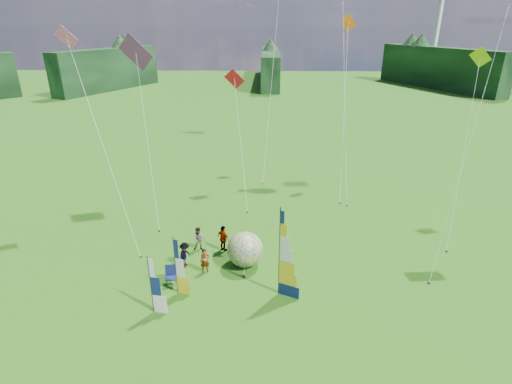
{
  "coord_description": "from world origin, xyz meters",
  "views": [
    {
      "loc": [
        -0.4,
        -15.72,
        13.98
      ],
      "look_at": [
        -1.0,
        4.0,
        5.5
      ],
      "focal_mm": 28.0,
      "sensor_mm": 36.0,
      "label": 1
    }
  ],
  "objects_px": {
    "spectator_b": "(199,239)",
    "kite_whale": "(345,51)",
    "spectator_c": "(185,255)",
    "feather_banner_main": "(279,254)",
    "bol_inflatable": "(245,249)",
    "side_banner_left": "(176,267)",
    "spectator_d": "(223,239)",
    "side_banner_far": "(151,286)",
    "spectator_a": "(205,261)",
    "camp_chair": "(171,276)"
  },
  "relations": [
    {
      "from": "spectator_b",
      "to": "kite_whale",
      "type": "xyz_separation_m",
      "value": [
        10.84,
        13.09,
        10.79
      ]
    },
    {
      "from": "spectator_c",
      "to": "kite_whale",
      "type": "bearing_deg",
      "value": -20.86
    },
    {
      "from": "feather_banner_main",
      "to": "bol_inflatable",
      "type": "distance_m",
      "value": 3.72
    },
    {
      "from": "spectator_b",
      "to": "feather_banner_main",
      "type": "bearing_deg",
      "value": -41.45
    },
    {
      "from": "feather_banner_main",
      "to": "side_banner_left",
      "type": "xyz_separation_m",
      "value": [
        -5.6,
        -0.15,
        -0.84
      ]
    },
    {
      "from": "spectator_c",
      "to": "spectator_d",
      "type": "distance_m",
      "value": 2.88
    },
    {
      "from": "side_banner_far",
      "to": "spectator_d",
      "type": "relative_size",
      "value": 1.82
    },
    {
      "from": "side_banner_far",
      "to": "spectator_a",
      "type": "bearing_deg",
      "value": 69.71
    },
    {
      "from": "feather_banner_main",
      "to": "spectator_c",
      "type": "distance_m",
      "value": 6.45
    },
    {
      "from": "side_banner_far",
      "to": "feather_banner_main",
      "type": "bearing_deg",
      "value": 25.06
    },
    {
      "from": "spectator_a",
      "to": "camp_chair",
      "type": "relative_size",
      "value": 1.35
    },
    {
      "from": "feather_banner_main",
      "to": "spectator_b",
      "type": "height_order",
      "value": "feather_banner_main"
    },
    {
      "from": "side_banner_far",
      "to": "kite_whale",
      "type": "xyz_separation_m",
      "value": [
        12.24,
        19.29,
        9.96
      ]
    },
    {
      "from": "side_banner_far",
      "to": "spectator_d",
      "type": "distance_m",
      "value": 6.89
    },
    {
      "from": "spectator_d",
      "to": "camp_chair",
      "type": "distance_m",
      "value": 4.62
    },
    {
      "from": "feather_banner_main",
      "to": "bol_inflatable",
      "type": "xyz_separation_m",
      "value": [
        -2.0,
        2.78,
        -1.47
      ]
    },
    {
      "from": "bol_inflatable",
      "to": "kite_whale",
      "type": "relative_size",
      "value": 0.1
    },
    {
      "from": "bol_inflatable",
      "to": "spectator_a",
      "type": "height_order",
      "value": "bol_inflatable"
    },
    {
      "from": "kite_whale",
      "to": "side_banner_left",
      "type": "bearing_deg",
      "value": -129.82
    },
    {
      "from": "kite_whale",
      "to": "feather_banner_main",
      "type": "bearing_deg",
      "value": -115.27
    },
    {
      "from": "camp_chair",
      "to": "kite_whale",
      "type": "relative_size",
      "value": 0.05
    },
    {
      "from": "feather_banner_main",
      "to": "kite_whale",
      "type": "xyz_separation_m",
      "value": [
        5.72,
        17.54,
        9.04
      ]
    },
    {
      "from": "side_banner_left",
      "to": "bol_inflatable",
      "type": "relative_size",
      "value": 1.56
    },
    {
      "from": "kite_whale",
      "to": "bol_inflatable",
      "type": "bearing_deg",
      "value": -124.82
    },
    {
      "from": "feather_banner_main",
      "to": "spectator_d",
      "type": "height_order",
      "value": "feather_banner_main"
    },
    {
      "from": "spectator_c",
      "to": "spectator_d",
      "type": "xyz_separation_m",
      "value": [
        2.17,
        1.89,
        0.09
      ]
    },
    {
      "from": "camp_chair",
      "to": "kite_whale",
      "type": "bearing_deg",
      "value": 46.24
    },
    {
      "from": "side_banner_far",
      "to": "spectator_b",
      "type": "relative_size",
      "value": 2.0
    },
    {
      "from": "side_banner_far",
      "to": "camp_chair",
      "type": "xyz_separation_m",
      "value": [
        0.37,
        2.37,
        -1.07
      ]
    },
    {
      "from": "side_banner_left",
      "to": "spectator_d",
      "type": "xyz_separation_m",
      "value": [
        2.09,
        4.56,
        -0.82
      ]
    },
    {
      "from": "spectator_b",
      "to": "spectator_c",
      "type": "distance_m",
      "value": 2.01
    },
    {
      "from": "spectator_d",
      "to": "camp_chair",
      "type": "relative_size",
      "value": 1.56
    },
    {
      "from": "spectator_a",
      "to": "spectator_c",
      "type": "bearing_deg",
      "value": 137.23
    },
    {
      "from": "bol_inflatable",
      "to": "spectator_b",
      "type": "xyz_separation_m",
      "value": [
        -3.13,
        1.67,
        -0.28
      ]
    },
    {
      "from": "side_banner_left",
      "to": "spectator_b",
      "type": "xyz_separation_m",
      "value": [
        0.47,
        4.6,
        -0.9
      ]
    },
    {
      "from": "side_banner_left",
      "to": "spectator_d",
      "type": "relative_size",
      "value": 1.91
    },
    {
      "from": "feather_banner_main",
      "to": "side_banner_left",
      "type": "distance_m",
      "value": 5.66
    },
    {
      "from": "side_banner_far",
      "to": "spectator_c",
      "type": "relative_size",
      "value": 2.02
    },
    {
      "from": "feather_banner_main",
      "to": "spectator_b",
      "type": "relative_size",
      "value": 3.13
    },
    {
      "from": "feather_banner_main",
      "to": "spectator_d",
      "type": "bearing_deg",
      "value": 153.08
    },
    {
      "from": "spectator_b",
      "to": "spectator_c",
      "type": "bearing_deg",
      "value": -106.38
    },
    {
      "from": "feather_banner_main",
      "to": "spectator_c",
      "type": "relative_size",
      "value": 3.16
    },
    {
      "from": "feather_banner_main",
      "to": "camp_chair",
      "type": "distance_m",
      "value": 6.49
    },
    {
      "from": "kite_whale",
      "to": "spectator_d",
      "type": "bearing_deg",
      "value": -132.31
    },
    {
      "from": "side_banner_left",
      "to": "kite_whale",
      "type": "distance_m",
      "value": 23.21
    },
    {
      "from": "side_banner_far",
      "to": "kite_whale",
      "type": "bearing_deg",
      "value": 67.65
    },
    {
      "from": "side_banner_left",
      "to": "bol_inflatable",
      "type": "bearing_deg",
      "value": 56.42
    },
    {
      "from": "side_banner_far",
      "to": "kite_whale",
      "type": "relative_size",
      "value": 0.14
    },
    {
      "from": "side_banner_far",
      "to": "spectator_d",
      "type": "height_order",
      "value": "side_banner_far"
    },
    {
      "from": "spectator_a",
      "to": "kite_whale",
      "type": "relative_size",
      "value": 0.07
    }
  ]
}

